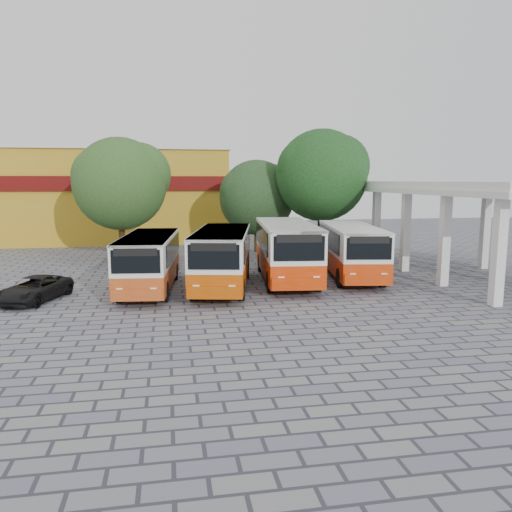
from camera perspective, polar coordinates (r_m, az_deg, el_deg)
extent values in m
plane|color=slate|center=(23.24, 5.85, -4.99)|extent=(90.00, 90.00, 0.00)
cube|color=silver|center=(24.00, 26.01, 0.68)|extent=(0.45, 0.45, 5.00)
cube|color=silver|center=(35.28, 13.57, 3.60)|extent=(0.45, 0.45, 5.00)
cube|color=silver|center=(37.71, 20.99, 3.58)|extent=(0.45, 0.45, 5.00)
cube|color=silver|center=(30.67, 23.24, 7.47)|extent=(6.60, 15.60, 0.40)
cube|color=silver|center=(30.68, 23.20, 6.82)|extent=(6.80, 15.80, 0.30)
cube|color=#B4871A|center=(47.97, -15.83, 6.59)|extent=(20.00, 10.00, 8.00)
cube|color=#590C0A|center=(42.87, -16.57, 7.95)|extent=(20.00, 0.20, 1.20)
cube|color=silver|center=(48.02, -16.04, 11.54)|extent=(20.40, 10.40, 0.30)
cube|color=#B44314|center=(25.46, -12.07, -1.95)|extent=(3.09, 7.83, 1.00)
cube|color=white|center=(25.28, -12.15, 0.73)|extent=(3.09, 7.83, 1.40)
cube|color=white|center=(25.20, -12.20, 2.18)|extent=(3.13, 7.83, 0.11)
cube|color=black|center=(25.35, -14.78, 0.69)|extent=(0.72, 6.26, 1.00)
cube|color=black|center=(25.25, -9.52, 0.83)|extent=(0.72, 6.26, 1.00)
cube|color=black|center=(21.48, -12.51, -0.62)|extent=(2.04, 0.27, 1.00)
cube|color=black|center=(21.43, -12.55, 0.44)|extent=(1.81, 0.25, 0.32)
cylinder|color=black|center=(23.18, -14.79, -4.06)|extent=(0.27, 0.95, 0.95)
cylinder|color=black|center=(23.09, -9.69, -3.94)|extent=(0.27, 0.95, 0.95)
cylinder|color=black|center=(28.03, -13.98, -1.85)|extent=(0.27, 0.95, 0.95)
cylinder|color=black|center=(27.95, -9.76, -1.75)|extent=(0.27, 0.95, 0.95)
cube|color=#B44100|center=(25.48, -3.85, -1.62)|extent=(4.01, 8.52, 1.08)
cube|color=white|center=(25.28, -3.88, 1.26)|extent=(4.01, 8.52, 1.51)
cube|color=white|center=(25.20, -3.90, 2.82)|extent=(4.06, 8.53, 0.12)
cube|color=black|center=(25.18, -6.71, 1.23)|extent=(1.37, 6.64, 1.08)
cube|color=black|center=(25.44, -1.08, 1.36)|extent=(1.37, 6.64, 1.08)
cube|color=black|center=(21.23, -2.68, -0.11)|extent=(2.17, 0.48, 1.08)
cube|color=black|center=(21.17, -2.69, 1.04)|extent=(1.92, 0.44, 0.35)
cylinder|color=black|center=(22.86, -5.88, -3.90)|extent=(0.29, 1.02, 1.02)
cylinder|color=black|center=(23.12, -0.39, -3.71)|extent=(0.29, 1.02, 1.02)
cylinder|color=black|center=(28.08, -6.68, -1.56)|extent=(0.29, 1.02, 1.02)
cylinder|color=black|center=(28.29, -2.20, -1.43)|extent=(0.29, 1.02, 1.02)
cube|color=#C82C00|center=(27.29, 3.49, -0.80)|extent=(3.52, 8.98, 1.15)
cube|color=white|center=(27.09, 3.52, 2.08)|extent=(3.52, 8.98, 1.61)
cube|color=white|center=(27.02, 3.53, 3.64)|extent=(3.57, 8.98, 0.13)
cube|color=black|center=(26.81, 0.75, 2.06)|extent=(0.80, 7.18, 1.15)
cube|color=black|center=(27.43, 6.23, 2.16)|extent=(0.80, 7.18, 1.15)
cube|color=black|center=(22.88, 6.09, 0.87)|extent=(2.34, 0.29, 1.15)
cube|color=black|center=(22.82, 6.11, 2.01)|extent=(2.07, 0.28, 0.37)
cylinder|color=black|center=(24.38, 2.34, -2.99)|extent=(0.31, 1.09, 1.09)
cylinder|color=black|center=(24.99, 7.64, -2.77)|extent=(0.31, 1.09, 1.09)
cylinder|color=black|center=(29.87, 0.00, -0.82)|extent=(0.31, 1.09, 1.09)
cylinder|color=black|center=(30.36, 4.40, -0.69)|extent=(0.31, 1.09, 1.09)
cube|color=#C32F03|center=(28.66, 10.80, -0.63)|extent=(3.67, 8.38, 1.06)
cube|color=white|center=(28.49, 10.87, 1.91)|extent=(3.67, 8.38, 1.49)
cube|color=white|center=(28.42, 10.91, 3.28)|extent=(3.71, 8.39, 0.12)
cube|color=black|center=(28.07, 8.51, 1.90)|extent=(1.09, 6.61, 1.06)
cube|color=black|center=(28.95, 13.16, 1.97)|extent=(1.09, 6.61, 1.06)
cube|color=black|center=(24.75, 14.22, 0.83)|extent=(2.16, 0.39, 1.06)
cube|color=black|center=(24.70, 14.25, 1.81)|extent=(1.91, 0.36, 0.34)
cylinder|color=black|center=(25.93, 10.57, -2.52)|extent=(0.28, 1.01, 1.01)
cylinder|color=black|center=(26.77, 14.96, -2.31)|extent=(0.28, 1.01, 1.01)
cylinder|color=black|center=(30.83, 7.14, -0.66)|extent=(0.28, 1.01, 1.01)
cylinder|color=black|center=(31.54, 10.95, -0.54)|extent=(0.28, 1.01, 1.01)
cylinder|color=#3D240F|center=(36.27, -15.09, 2.80)|extent=(0.43, 0.43, 3.90)
sphere|color=#294E19|center=(36.10, -15.30, 7.95)|extent=(6.40, 6.40, 6.40)
sphere|color=#294E19|center=(36.31, -13.26, 9.04)|extent=(4.48, 4.48, 4.48)
sphere|color=#294E19|center=(36.02, -17.15, 8.64)|extent=(4.16, 4.16, 4.16)
cylinder|color=#43321A|center=(38.35, 0.07, 2.88)|extent=(0.38, 0.38, 3.20)
sphere|color=#1B3916|center=(38.18, 0.08, 6.69)|extent=(5.70, 5.70, 5.70)
sphere|color=#1B3916|center=(38.67, 1.67, 7.56)|extent=(3.99, 3.99, 3.99)
sphere|color=#1B3916|center=(37.81, -1.37, 7.32)|extent=(3.70, 3.70, 3.70)
cylinder|color=black|center=(36.27, 7.40, 3.31)|extent=(0.45, 0.45, 4.25)
sphere|color=#113A10|center=(36.11, 7.51, 9.13)|extent=(6.50, 6.50, 6.50)
sphere|color=#113A10|center=(36.82, 9.35, 10.09)|extent=(4.55, 4.55, 4.55)
sphere|color=#113A10|center=(35.61, 5.85, 9.95)|extent=(4.22, 4.22, 4.22)
imported|color=black|center=(24.89, -23.98, -3.46)|extent=(3.11, 4.42, 1.12)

